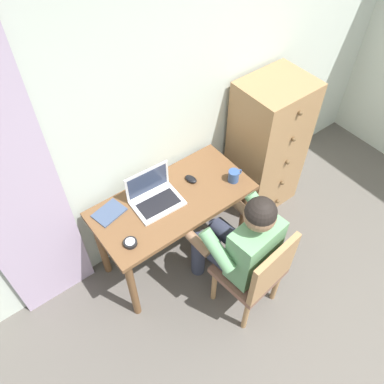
{
  "coord_description": "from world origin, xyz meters",
  "views": [
    {
      "loc": [
        -1.3,
        0.33,
        2.92
      ],
      "look_at": [
        -0.22,
        1.74,
        0.85
      ],
      "focal_mm": 37.02,
      "sensor_mm": 36.0,
      "label": 1
    }
  ],
  "objects_px": {
    "desk": "(173,210)",
    "chair": "(257,272)",
    "coffee_mug": "(234,176)",
    "computer_mouse": "(191,179)",
    "laptop": "(154,196)",
    "notebook_pad": "(109,213)",
    "desk_clock": "(130,243)",
    "dresser": "(267,147)",
    "person_seated": "(240,241)"
  },
  "relations": [
    {
      "from": "chair",
      "to": "desk_clock",
      "type": "bearing_deg",
      "value": 138.68
    },
    {
      "from": "laptop",
      "to": "notebook_pad",
      "type": "relative_size",
      "value": 1.67
    },
    {
      "from": "desk_clock",
      "to": "notebook_pad",
      "type": "bearing_deg",
      "value": 86.86
    },
    {
      "from": "coffee_mug",
      "to": "person_seated",
      "type": "bearing_deg",
      "value": -125.35
    },
    {
      "from": "laptop",
      "to": "coffee_mug",
      "type": "bearing_deg",
      "value": -18.59
    },
    {
      "from": "chair",
      "to": "computer_mouse",
      "type": "height_order",
      "value": "chair"
    },
    {
      "from": "laptop",
      "to": "notebook_pad",
      "type": "bearing_deg",
      "value": 163.13
    },
    {
      "from": "dresser",
      "to": "coffee_mug",
      "type": "bearing_deg",
      "value": -160.83
    },
    {
      "from": "dresser",
      "to": "coffee_mug",
      "type": "xyz_separation_m",
      "value": [
        -0.56,
        -0.2,
        0.17
      ]
    },
    {
      "from": "person_seated",
      "to": "notebook_pad",
      "type": "xyz_separation_m",
      "value": [
        -0.61,
        0.69,
        0.09
      ]
    },
    {
      "from": "laptop",
      "to": "desk",
      "type": "bearing_deg",
      "value": -32.47
    },
    {
      "from": "person_seated",
      "to": "coffee_mug",
      "type": "relative_size",
      "value": 9.9
    },
    {
      "from": "desk_clock",
      "to": "desk",
      "type": "bearing_deg",
      "value": 18.25
    },
    {
      "from": "notebook_pad",
      "to": "laptop",
      "type": "bearing_deg",
      "value": -29.34
    },
    {
      "from": "desk",
      "to": "chair",
      "type": "bearing_deg",
      "value": -74.04
    },
    {
      "from": "person_seated",
      "to": "coffee_mug",
      "type": "distance_m",
      "value": 0.51
    },
    {
      "from": "dresser",
      "to": "desk_clock",
      "type": "relative_size",
      "value": 13.93
    },
    {
      "from": "computer_mouse",
      "to": "laptop",
      "type": "bearing_deg",
      "value": 167.3
    },
    {
      "from": "laptop",
      "to": "coffee_mug",
      "type": "xyz_separation_m",
      "value": [
        0.57,
        -0.19,
        -0.0
      ]
    },
    {
      "from": "desk",
      "to": "laptop",
      "type": "distance_m",
      "value": 0.21
    },
    {
      "from": "chair",
      "to": "coffee_mug",
      "type": "bearing_deg",
      "value": 65.35
    },
    {
      "from": "desk",
      "to": "computer_mouse",
      "type": "bearing_deg",
      "value": 16.38
    },
    {
      "from": "chair",
      "to": "coffee_mug",
      "type": "height_order",
      "value": "chair"
    },
    {
      "from": "person_seated",
      "to": "notebook_pad",
      "type": "relative_size",
      "value": 5.66
    },
    {
      "from": "computer_mouse",
      "to": "coffee_mug",
      "type": "relative_size",
      "value": 0.83
    },
    {
      "from": "dresser",
      "to": "person_seated",
      "type": "relative_size",
      "value": 1.06
    },
    {
      "from": "desk",
      "to": "desk_clock",
      "type": "height_order",
      "value": "desk_clock"
    },
    {
      "from": "person_seated",
      "to": "computer_mouse",
      "type": "bearing_deg",
      "value": 87.13
    },
    {
      "from": "computer_mouse",
      "to": "notebook_pad",
      "type": "bearing_deg",
      "value": 159.14
    },
    {
      "from": "chair",
      "to": "coffee_mug",
      "type": "relative_size",
      "value": 7.25
    },
    {
      "from": "desk_clock",
      "to": "dresser",
      "type": "bearing_deg",
      "value": 8.32
    },
    {
      "from": "computer_mouse",
      "to": "desk_clock",
      "type": "bearing_deg",
      "value": -174.31
    },
    {
      "from": "desk",
      "to": "desk_clock",
      "type": "xyz_separation_m",
      "value": [
        -0.44,
        -0.14,
        0.14
      ]
    },
    {
      "from": "dresser",
      "to": "computer_mouse",
      "type": "height_order",
      "value": "dresser"
    },
    {
      "from": "laptop",
      "to": "computer_mouse",
      "type": "bearing_deg",
      "value": -0.75
    },
    {
      "from": "desk",
      "to": "chair",
      "type": "relative_size",
      "value": 1.34
    },
    {
      "from": "computer_mouse",
      "to": "desk_clock",
      "type": "relative_size",
      "value": 1.11
    },
    {
      "from": "notebook_pad",
      "to": "dresser",
      "type": "bearing_deg",
      "value": -16.09
    },
    {
      "from": "desk_clock",
      "to": "notebook_pad",
      "type": "height_order",
      "value": "desk_clock"
    },
    {
      "from": "coffee_mug",
      "to": "desk_clock",
      "type": "bearing_deg",
      "value": -178.83
    },
    {
      "from": "chair",
      "to": "coffee_mug",
      "type": "xyz_separation_m",
      "value": [
        0.27,
        0.58,
        0.31
      ]
    },
    {
      "from": "desk",
      "to": "desk_clock",
      "type": "relative_size",
      "value": 12.96
    },
    {
      "from": "desk_clock",
      "to": "coffee_mug",
      "type": "xyz_separation_m",
      "value": [
        0.9,
        0.02,
        0.03
      ]
    },
    {
      "from": "computer_mouse",
      "to": "desk_clock",
      "type": "xyz_separation_m",
      "value": [
        -0.65,
        -0.21,
        -0.0
      ]
    },
    {
      "from": "chair",
      "to": "computer_mouse",
      "type": "distance_m",
      "value": 0.82
    },
    {
      "from": "computer_mouse",
      "to": "notebook_pad",
      "type": "height_order",
      "value": "computer_mouse"
    },
    {
      "from": "chair",
      "to": "desk_clock",
      "type": "distance_m",
      "value": 0.9
    },
    {
      "from": "dresser",
      "to": "desk_clock",
      "type": "xyz_separation_m",
      "value": [
        -1.47,
        -0.21,
        0.14
      ]
    },
    {
      "from": "notebook_pad",
      "to": "coffee_mug",
      "type": "height_order",
      "value": "coffee_mug"
    },
    {
      "from": "computer_mouse",
      "to": "desk_clock",
      "type": "distance_m",
      "value": 0.68
    }
  ]
}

